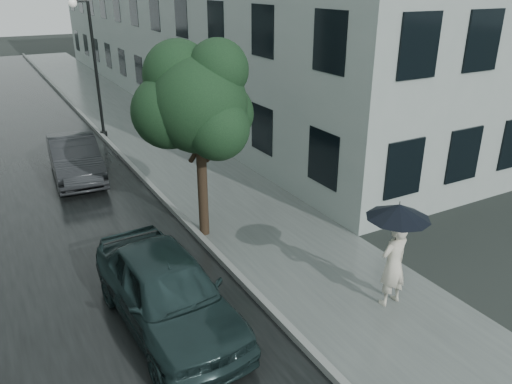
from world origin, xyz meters
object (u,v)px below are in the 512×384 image
pedestrian (393,264)px  lamp_post (91,61)px  car_far (75,158)px  car_near (167,291)px  street_tree (197,102)px

pedestrian → lamp_post: bearing=-85.4°
lamp_post → car_far: bearing=-112.0°
pedestrian → car_far: bearing=-72.6°
pedestrian → car_far: 11.02m
pedestrian → lamp_post: (-2.28, 14.65, 2.17)m
lamp_post → car_far: (-1.78, -4.40, -2.39)m
lamp_post → car_near: (-1.81, -13.15, -2.33)m
pedestrian → street_tree: (-2.02, 4.64, 2.47)m
car_far → pedestrian: bearing=-64.6°
pedestrian → lamp_post: 14.98m
car_near → lamp_post: bearing=79.4°
lamp_post → pedestrian: bearing=-81.2°
pedestrian → lamp_post: size_ratio=0.33×
street_tree → lamp_post: lamp_post is taller
pedestrian → car_far: pedestrian is taller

